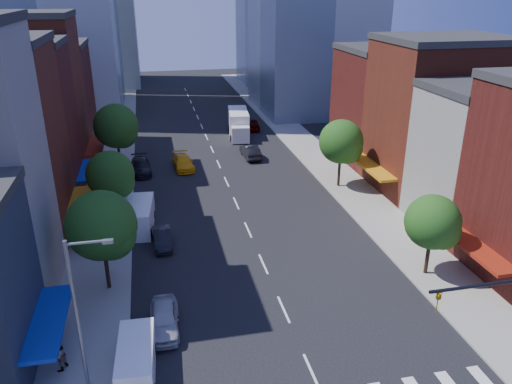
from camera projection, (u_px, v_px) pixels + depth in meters
ground at (312, 372)px, 27.86m from camera, size 220.00×220.00×0.00m
sidewalk_left at (114, 160)px, 61.49m from camera, size 5.00×120.00×0.15m
sidewalk_right at (307, 147)px, 66.40m from camera, size 5.00×120.00×0.15m
bldg_left_3 at (7, 129)px, 47.05m from camera, size 12.00×8.00×15.00m
bldg_left_4 at (24, 100)px, 54.34m from camera, size 12.00×9.00×17.00m
bldg_left_5 at (42, 100)px, 63.68m from camera, size 12.00×10.00×13.00m
bldg_right_1 at (492, 160)px, 43.23m from camera, size 12.00×8.00×12.00m
bldg_right_2 at (438, 118)px, 50.78m from camera, size 12.00×10.00×15.00m
bldg_right_3 at (392, 107)px, 60.19m from camera, size 12.00×10.00×13.00m
streetlight at (80, 310)px, 24.43m from camera, size 2.25×0.25×9.00m
tree_left_near at (104, 228)px, 33.63m from camera, size 4.80×4.80×7.30m
tree_left_mid at (112, 176)px, 43.69m from camera, size 4.20×4.20×6.65m
tree_left_far at (118, 128)px, 56.07m from camera, size 5.00×5.00×7.75m
tree_right_near at (435, 224)px, 35.70m from camera, size 4.00×4.00×6.20m
tree_right_far at (343, 143)px, 51.69m from camera, size 4.60×4.60×7.20m
parked_car_front at (164, 319)px, 31.06m from camera, size 2.06×4.68×1.57m
parked_car_second at (162, 238)px, 41.20m from camera, size 1.54×4.11×1.34m
parked_car_third at (138, 222)px, 44.10m from camera, size 2.62×4.82×1.28m
parked_car_rear at (141, 166)px, 57.30m from camera, size 2.54×5.57×1.58m
cargo_van_near at (136, 362)px, 27.15m from camera, size 2.15×4.89×2.05m
cargo_van_far at (140, 217)px, 43.84m from camera, size 2.75×5.76×2.38m
taxi at (183, 162)px, 58.68m from camera, size 2.54×5.34×1.50m
traffic_car_oncoming at (250, 151)px, 62.35m from camera, size 1.97×5.07×1.65m
traffic_car_far at (253, 124)px, 74.68m from camera, size 2.28×4.79×1.58m
box_truck at (239, 124)px, 71.30m from camera, size 3.51×8.94×3.51m
pedestrian_far at (59, 355)px, 27.52m from camera, size 1.10×1.17×1.92m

